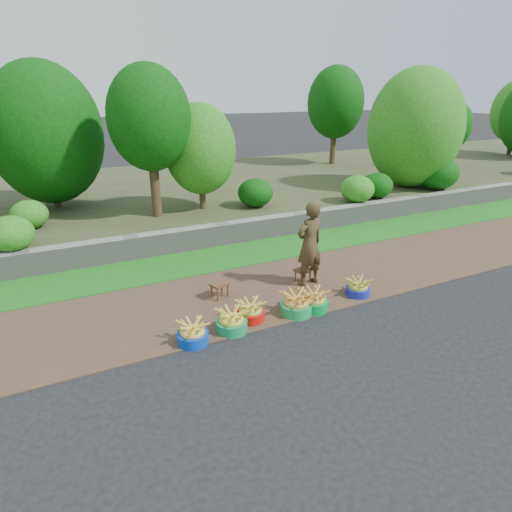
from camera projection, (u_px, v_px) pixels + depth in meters
name	position (u px, v px, depth m)	size (l,w,h in m)	color
ground_plane	(312.00, 317.00, 7.35)	(120.00, 120.00, 0.00)	black
dirt_shoulder	(277.00, 288.00, 8.39)	(80.00, 2.50, 0.02)	#4E3928
grass_verge	(236.00, 255.00, 10.06)	(80.00, 1.50, 0.04)	#1E711A
retaining_wall	(222.00, 234.00, 10.68)	(80.00, 0.35, 0.55)	gray
earth_bank	(169.00, 195.00, 14.78)	(80.00, 10.00, 0.50)	#3E4426
vegetation	(249.00, 129.00, 13.40)	(35.33, 8.02, 4.14)	#3F301B
basin_a	(193.00, 334.00, 6.56)	(0.49, 0.49, 0.37)	#0A3AB6
basin_b	(232.00, 322.00, 6.88)	(0.51, 0.51, 0.38)	#18894C
basin_c	(250.00, 312.00, 7.20)	(0.49, 0.49, 0.37)	red
basin_d	(296.00, 304.00, 7.40)	(0.55, 0.55, 0.41)	#1C964D
basin_e	(314.00, 301.00, 7.55)	(0.52, 0.52, 0.39)	#019934
basin_f	(358.00, 288.00, 8.07)	(0.46, 0.46, 0.34)	#1A23A2
stool_left	(220.00, 286.00, 7.94)	(0.39, 0.34, 0.29)	#57341D
stool_right	(303.00, 272.00, 8.57)	(0.37, 0.32, 0.28)	#57341D
vendor_woman	(310.00, 244.00, 8.27)	(0.61, 0.40, 1.69)	black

